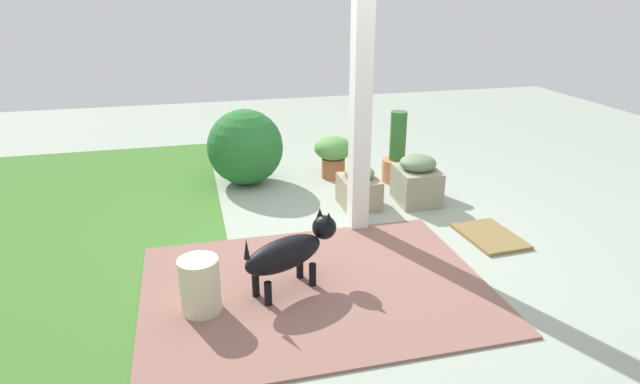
{
  "coord_description": "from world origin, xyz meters",
  "views": [
    {
      "loc": [
        -3.97,
        1.23,
        2.01
      ],
      "look_at": [
        0.04,
        0.23,
        0.41
      ],
      "focal_mm": 30.16,
      "sensor_mm": 36.0,
      "label": 1
    }
  ],
  "objects_px": {
    "terracotta_pot_broad": "(333,153)",
    "dog": "(290,251)",
    "terracotta_pot_tall": "(397,157)",
    "stone_planter_near": "(359,188)",
    "doormat": "(490,236)",
    "round_shrub": "(245,147)",
    "ceramic_urn": "(200,286)",
    "porch_pillar": "(361,89)",
    "stone_planter_nearest": "(417,180)"
  },
  "relations": [
    {
      "from": "terracotta_pot_broad",
      "to": "dog",
      "type": "xyz_separation_m",
      "value": [
        -2.21,
        0.92,
        0.02
      ]
    },
    {
      "from": "terracotta_pot_tall",
      "to": "stone_planter_near",
      "type": "bearing_deg",
      "value": 133.34
    },
    {
      "from": "terracotta_pot_tall",
      "to": "doormat",
      "type": "xyz_separation_m",
      "value": [
        -1.53,
        -0.25,
        -0.26
      ]
    },
    {
      "from": "round_shrub",
      "to": "doormat",
      "type": "distance_m",
      "value": 2.65
    },
    {
      "from": "terracotta_pot_broad",
      "to": "ceramic_urn",
      "type": "xyz_separation_m",
      "value": [
        -2.35,
        1.54,
        -0.09
      ]
    },
    {
      "from": "terracotta_pot_tall",
      "to": "dog",
      "type": "height_order",
      "value": "terracotta_pot_tall"
    },
    {
      "from": "porch_pillar",
      "to": "terracotta_pot_broad",
      "type": "relative_size",
      "value": 5.24
    },
    {
      "from": "stone_planter_nearest",
      "to": "ceramic_urn",
      "type": "bearing_deg",
      "value": 124.2
    },
    {
      "from": "porch_pillar",
      "to": "terracotta_pot_broad",
      "type": "bearing_deg",
      "value": -6.1
    },
    {
      "from": "dog",
      "to": "doormat",
      "type": "distance_m",
      "value": 1.87
    },
    {
      "from": "ceramic_urn",
      "to": "terracotta_pot_broad",
      "type": "bearing_deg",
      "value": -33.25
    },
    {
      "from": "stone_planter_nearest",
      "to": "dog",
      "type": "xyz_separation_m",
      "value": [
        -1.32,
        1.52,
        0.08
      ]
    },
    {
      "from": "stone_planter_nearest",
      "to": "dog",
      "type": "relative_size",
      "value": 0.67
    },
    {
      "from": "dog",
      "to": "stone_planter_nearest",
      "type": "bearing_deg",
      "value": -48.96
    },
    {
      "from": "stone_planter_nearest",
      "to": "dog",
      "type": "distance_m",
      "value": 2.01
    },
    {
      "from": "stone_planter_nearest",
      "to": "doormat",
      "type": "distance_m",
      "value": 0.98
    },
    {
      "from": "stone_planter_near",
      "to": "ceramic_urn",
      "type": "bearing_deg",
      "value": 133.74
    },
    {
      "from": "terracotta_pot_tall",
      "to": "dog",
      "type": "relative_size",
      "value": 1.05
    },
    {
      "from": "terracotta_pot_tall",
      "to": "doormat",
      "type": "distance_m",
      "value": 1.57
    },
    {
      "from": "porch_pillar",
      "to": "dog",
      "type": "bearing_deg",
      "value": 138.98
    },
    {
      "from": "porch_pillar",
      "to": "ceramic_urn",
      "type": "distance_m",
      "value": 2.01
    },
    {
      "from": "porch_pillar",
      "to": "doormat",
      "type": "xyz_separation_m",
      "value": [
        -0.48,
        -1.03,
        -1.21
      ]
    },
    {
      "from": "terracotta_pot_broad",
      "to": "dog",
      "type": "height_order",
      "value": "dog"
    },
    {
      "from": "terracotta_pot_broad",
      "to": "round_shrub",
      "type": "bearing_deg",
      "value": 86.55
    },
    {
      "from": "porch_pillar",
      "to": "doormat",
      "type": "height_order",
      "value": "porch_pillar"
    },
    {
      "from": "terracotta_pot_tall",
      "to": "doormat",
      "type": "bearing_deg",
      "value": -170.76
    },
    {
      "from": "doormat",
      "to": "terracotta_pot_broad",
      "type": "bearing_deg",
      "value": 26.1
    },
    {
      "from": "round_shrub",
      "to": "terracotta_pot_broad",
      "type": "bearing_deg",
      "value": -93.45
    },
    {
      "from": "stone_planter_nearest",
      "to": "dog",
      "type": "bearing_deg",
      "value": 131.04
    },
    {
      "from": "porch_pillar",
      "to": "terracotta_pot_tall",
      "type": "relative_size",
      "value": 3.17
    },
    {
      "from": "stone_planter_nearest",
      "to": "doormat",
      "type": "bearing_deg",
      "value": -162.62
    },
    {
      "from": "dog",
      "to": "terracotta_pot_tall",
      "type": "bearing_deg",
      "value": -38.68
    },
    {
      "from": "stone_planter_near",
      "to": "round_shrub",
      "type": "relative_size",
      "value": 0.54
    },
    {
      "from": "porch_pillar",
      "to": "dog",
      "type": "xyz_separation_m",
      "value": [
        -0.89,
        0.78,
        -0.92
      ]
    },
    {
      "from": "stone_planter_near",
      "to": "dog",
      "type": "relative_size",
      "value": 0.59
    },
    {
      "from": "terracotta_pot_tall",
      "to": "ceramic_urn",
      "type": "distance_m",
      "value": 3.0
    },
    {
      "from": "stone_planter_nearest",
      "to": "terracotta_pot_broad",
      "type": "distance_m",
      "value": 1.08
    },
    {
      "from": "stone_planter_nearest",
      "to": "stone_planter_near",
      "type": "distance_m",
      "value": 0.58
    },
    {
      "from": "stone_planter_nearest",
      "to": "stone_planter_near",
      "type": "height_order",
      "value": "stone_planter_nearest"
    },
    {
      "from": "terracotta_pot_broad",
      "to": "ceramic_urn",
      "type": "relative_size",
      "value": 1.2
    },
    {
      "from": "stone_planter_nearest",
      "to": "doormat",
      "type": "xyz_separation_m",
      "value": [
        -0.91,
        -0.29,
        -0.21
      ]
    },
    {
      "from": "terracotta_pot_tall",
      "to": "ceramic_urn",
      "type": "relative_size",
      "value": 1.98
    },
    {
      "from": "porch_pillar",
      "to": "ceramic_urn",
      "type": "height_order",
      "value": "porch_pillar"
    },
    {
      "from": "stone_planter_nearest",
      "to": "doormat",
      "type": "height_order",
      "value": "stone_planter_nearest"
    },
    {
      "from": "doormat",
      "to": "stone_planter_nearest",
      "type": "bearing_deg",
      "value": 17.38
    },
    {
      "from": "terracotta_pot_broad",
      "to": "doormat",
      "type": "distance_m",
      "value": 2.03
    },
    {
      "from": "stone_planter_near",
      "to": "terracotta_pot_tall",
      "type": "height_order",
      "value": "terracotta_pot_tall"
    },
    {
      "from": "stone_planter_near",
      "to": "ceramic_urn",
      "type": "distance_m",
      "value": 2.16
    },
    {
      "from": "stone_planter_near",
      "to": "dog",
      "type": "distance_m",
      "value": 1.65
    },
    {
      "from": "porch_pillar",
      "to": "doormat",
      "type": "bearing_deg",
      "value": -115.23
    }
  ]
}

